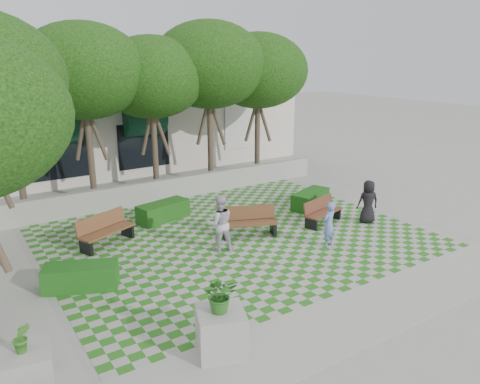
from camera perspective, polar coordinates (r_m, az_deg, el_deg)
ground at (r=15.07m, az=1.53°, el=-6.79°), size 90.00×90.00×0.00m
lawn at (r=15.84m, az=-0.53°, el=-5.56°), size 12.00×12.00×0.00m
sidewalk_south at (r=11.93m, az=14.83°, el=-14.11°), size 16.00×2.00×0.01m
sidewalk_west at (r=13.76m, az=-27.26°, el=-11.16°), size 2.00×12.00×0.01m
retaining_wall at (r=20.03m, az=-8.56°, el=0.41°), size 15.00×0.36×0.90m
bench_east at (r=17.24m, az=9.95°, el=-2.39°), size 1.82×0.99×0.91m
bench_mid at (r=15.85m, az=1.06°, el=-3.69°), size 2.01×1.28×1.00m
bench_west at (r=15.72m, az=-16.08°, el=-4.53°), size 2.02×1.36×1.01m
hedge_east at (r=19.00m, az=8.57°, el=-0.87°), size 2.03×1.38×0.66m
hedge_midleft at (r=17.56m, az=-9.35°, el=-2.35°), size 2.06×1.18×0.68m
hedge_west at (r=13.18m, az=-18.82°, el=-9.75°), size 2.04×1.46×0.66m
planter_front at (r=9.94m, az=-2.35°, el=-15.62°), size 1.24×1.24×1.71m
planter_back at (r=9.81m, az=-24.56°, el=-19.19°), size 1.02×1.02×1.48m
person_blue at (r=15.16m, az=10.78°, el=-3.91°), size 0.61×0.47×1.49m
person_dark at (r=17.60m, az=15.33°, el=-1.14°), size 0.91×0.78×1.59m
person_white at (r=14.56m, az=-2.51°, el=-3.83°), size 1.04×0.91×1.80m
tree_row at (r=18.35m, az=-14.31°, el=13.63°), size 17.70×13.40×7.41m
building at (r=27.15m, az=-14.01°, el=8.83°), size 18.00×8.92×5.15m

